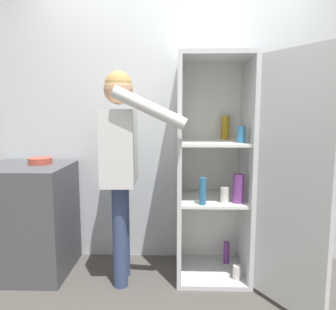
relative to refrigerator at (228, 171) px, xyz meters
name	(u,v)px	position (x,y,z in m)	size (l,w,h in m)	color
wall_back	(177,123)	(-0.42, 0.42, 0.37)	(7.00, 0.06, 2.55)	silver
refrigerator	(228,171)	(0.00, 0.00, 0.00)	(0.94, 1.09, 1.82)	silver
person	(121,151)	(-0.85, -0.07, 0.16)	(0.66, 0.59, 1.69)	#384770
counter	(28,219)	(-1.69, 0.05, -0.44)	(0.71, 0.63, 0.93)	#4C4C51
bowl	(40,161)	(-1.59, 0.15, 0.05)	(0.20, 0.20, 0.05)	#B24738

